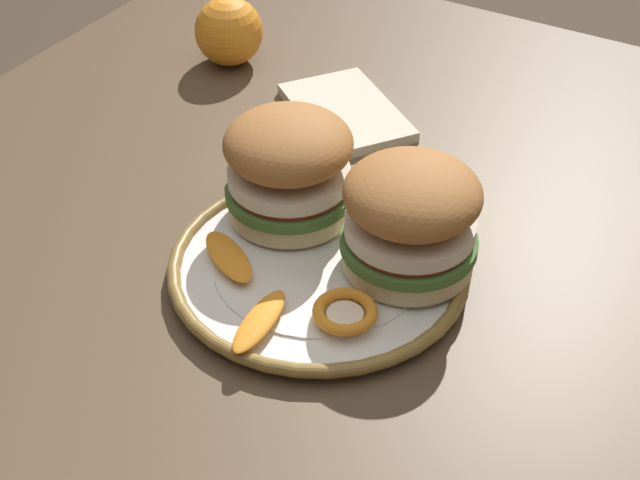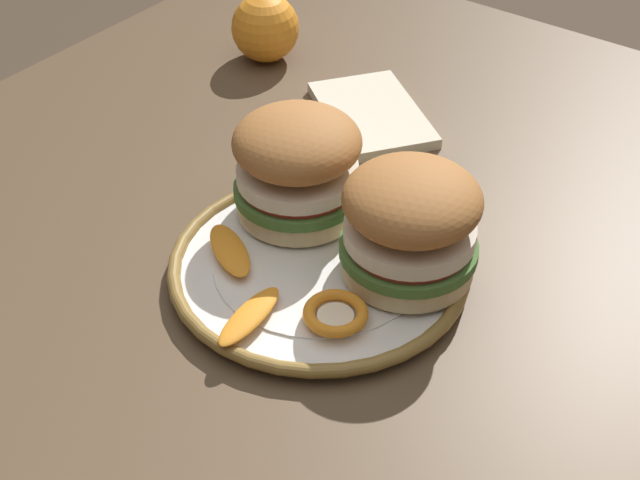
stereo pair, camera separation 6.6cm
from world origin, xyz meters
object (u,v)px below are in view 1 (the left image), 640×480
Objects in this scene: dining_table at (312,365)px; whole_orange at (229,31)px; dinner_plate at (320,267)px; sandwich_half_right at (411,216)px; sandwich_half_left at (289,166)px.

whole_orange is (-0.29, -0.29, 0.14)m from dining_table.
sandwich_half_right is at bearing 117.51° from dinner_plate.
whole_orange is at bearing -134.17° from dinner_plate.
dining_table is 14.41× the size of whole_orange.
dining_table is 4.42× the size of dinner_plate.
dinner_plate is (-0.01, 0.00, 0.11)m from dining_table.
sandwich_half_left is (-0.06, -0.06, 0.17)m from dining_table.
sandwich_half_right is 1.45× the size of whole_orange.
sandwich_half_left is 0.33m from whole_orange.
whole_orange is at bearing -135.61° from sandwich_half_left.
dinner_plate is at bearing 52.12° from sandwich_half_left.
sandwich_half_right is at bearing 124.94° from dining_table.
sandwich_half_right is 0.43m from whole_orange.
dinner_plate is at bearing 174.87° from dining_table.
dining_table is 0.11m from dinner_plate.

